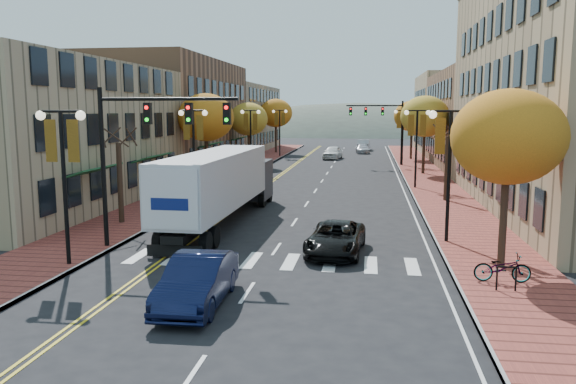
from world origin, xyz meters
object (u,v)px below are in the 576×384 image
at_px(semi_truck, 222,182).
at_px(black_suv, 336,238).
at_px(navy_sedan, 197,281).
at_px(bicycle, 502,268).

distance_m(semi_truck, black_suv, 8.50).
relative_size(semi_truck, navy_sedan, 3.30).
distance_m(black_suv, bicycle, 6.99).
relative_size(navy_sedan, black_suv, 0.99).
height_order(semi_truck, navy_sedan, semi_truck).
height_order(navy_sedan, black_suv, navy_sedan).
bearing_deg(semi_truck, navy_sedan, -77.85).
bearing_deg(bicycle, navy_sedan, 108.47).
height_order(semi_truck, bicycle, semi_truck).
bearing_deg(bicycle, black_suv, 58.30).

